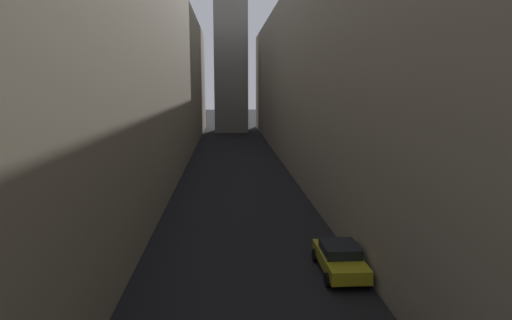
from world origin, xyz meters
The scene contains 4 objects.
ground_plane centered at (0.00, 48.00, 0.00)m, with size 264.00×264.00×0.00m, color black.
building_block_left centered at (-12.12, 50.00, 9.75)m, with size 13.23×108.00×19.51m, color gray.
building_block_right centered at (11.39, 50.00, 9.57)m, with size 11.79×108.00×19.14m, color gray.
parked_car_right_far centered at (4.40, 24.35, 0.74)m, with size 2.04×4.46×1.41m.
Camera 1 is at (-0.94, 3.99, 8.84)m, focal length 31.90 mm.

